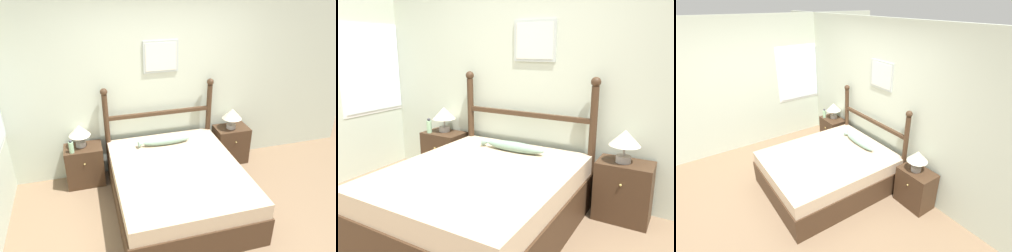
{
  "view_description": "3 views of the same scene",
  "coord_description": "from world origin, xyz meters",
  "views": [
    {
      "loc": [
        -1.06,
        -2.54,
        2.83
      ],
      "look_at": [
        -0.07,
        0.99,
        1.01
      ],
      "focal_mm": 35.0,
      "sensor_mm": 36.0,
      "label": 1
    },
    {
      "loc": [
        1.58,
        -1.6,
        1.64
      ],
      "look_at": [
        0.01,
        1.1,
        0.89
      ],
      "focal_mm": 35.0,
      "sensor_mm": 36.0,
      "label": 2
    },
    {
      "loc": [
        3.0,
        -1.11,
        2.77
      ],
      "look_at": [
        -0.02,
        1.0,
        0.99
      ],
      "focal_mm": 28.0,
      "sensor_mm": 36.0,
      "label": 3
    }
  ],
  "objects": [
    {
      "name": "headboard",
      "position": [
        -0.02,
        1.6,
        0.75
      ],
      "size": [
        1.61,
        0.1,
        1.36
      ],
      "color": "#3D2819",
      "rests_on": "ground_plane"
    },
    {
      "name": "bed",
      "position": [
        -0.02,
        0.69,
        0.28
      ],
      "size": [
        1.59,
        1.91,
        0.56
      ],
      "color": "#3D2819",
      "rests_on": "ground_plane"
    },
    {
      "name": "wall_back",
      "position": [
        0.0,
        1.73,
        1.28
      ],
      "size": [
        6.4,
        0.08,
        2.55
      ],
      "color": "beige",
      "rests_on": "ground_plane"
    },
    {
      "name": "nightstand_right",
      "position": [
        1.09,
        1.5,
        0.29
      ],
      "size": [
        0.51,
        0.37,
        0.58
      ],
      "color": "#3D2819",
      "rests_on": "ground_plane"
    },
    {
      "name": "table_lamp_left",
      "position": [
        -1.15,
        1.54,
        0.8
      ],
      "size": [
        0.29,
        0.29,
        0.32
      ],
      "color": "gray",
      "rests_on": "nightstand_left"
    },
    {
      "name": "ground_plane",
      "position": [
        0.0,
        0.0,
        0.0
      ],
      "size": [
        16.0,
        16.0,
        0.0
      ],
      "primitive_type": "plane",
      "color": "#7A6047"
    },
    {
      "name": "nightstand_left",
      "position": [
        -1.14,
        1.5,
        0.29
      ],
      "size": [
        0.51,
        0.37,
        0.58
      ],
      "color": "#3D2819",
      "rests_on": "ground_plane"
    },
    {
      "name": "fish_pillow",
      "position": [
        -0.03,
        1.31,
        0.62
      ],
      "size": [
        0.73,
        0.13,
        0.11
      ],
      "color": "gray",
      "rests_on": "bed"
    },
    {
      "name": "bottle",
      "position": [
        -1.28,
        1.39,
        0.67
      ],
      "size": [
        0.06,
        0.06,
        0.19
      ],
      "color": "#99C699",
      "rests_on": "nightstand_left"
    },
    {
      "name": "table_lamp_right",
      "position": [
        1.07,
        1.49,
        0.8
      ],
      "size": [
        0.29,
        0.29,
        0.32
      ],
      "color": "gray",
      "rests_on": "nightstand_right"
    }
  ]
}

